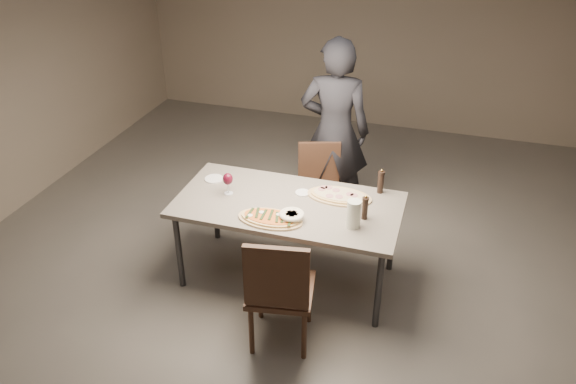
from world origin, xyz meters
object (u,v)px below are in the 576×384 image
(bread_basket, at_px, (292,216))
(diner, at_px, (335,132))
(zucchini_pizza, at_px, (270,218))
(ham_pizza, at_px, (339,196))
(chair_near, at_px, (279,288))
(pepper_mill_left, at_px, (365,208))
(chair_far, at_px, (319,184))
(carafe, at_px, (354,214))
(dining_table, at_px, (288,209))

(bread_basket, bearing_deg, diner, 89.39)
(zucchini_pizza, xyz_separation_m, ham_pizza, (0.43, 0.48, -0.00))
(chair_near, bearing_deg, pepper_mill_left, 48.95)
(ham_pizza, bearing_deg, chair_far, 100.20)
(chair_far, bearing_deg, bread_basket, 74.36)
(pepper_mill_left, bearing_deg, diner, 113.63)
(pepper_mill_left, bearing_deg, chair_near, -121.21)
(zucchini_pizza, height_order, bread_basket, bread_basket)
(ham_pizza, height_order, chair_far, chair_far)
(bread_basket, xyz_separation_m, carafe, (0.46, 0.06, 0.07))
(zucchini_pizza, height_order, pepper_mill_left, pepper_mill_left)
(pepper_mill_left, relative_size, diner, 0.11)
(carafe, bearing_deg, bread_basket, -172.70)
(pepper_mill_left, distance_m, chair_near, 0.91)
(ham_pizza, xyz_separation_m, pepper_mill_left, (0.25, -0.25, 0.08))
(ham_pizza, distance_m, carafe, 0.44)
(carafe, height_order, chair_near, chair_near)
(chair_near, relative_size, diner, 0.54)
(zucchini_pizza, relative_size, diner, 0.28)
(chair_near, height_order, diner, diner)
(zucchini_pizza, xyz_separation_m, chair_far, (0.11, 1.09, -0.28))
(ham_pizza, height_order, diner, diner)
(ham_pizza, height_order, bread_basket, bread_basket)
(carafe, bearing_deg, diner, 109.08)
(zucchini_pizza, xyz_separation_m, carafe, (0.62, 0.10, 0.09))
(zucchini_pizza, bearing_deg, chair_near, -45.14)
(zucchini_pizza, distance_m, pepper_mill_left, 0.72)
(pepper_mill_left, bearing_deg, dining_table, 175.76)
(dining_table, relative_size, ham_pizza, 3.39)
(chair_near, bearing_deg, ham_pizza, 69.00)
(chair_near, xyz_separation_m, diner, (-0.06, 1.89, 0.36))
(dining_table, bearing_deg, diner, 84.00)
(ham_pizza, relative_size, pepper_mill_left, 2.61)
(dining_table, relative_size, carafe, 8.15)
(ham_pizza, bearing_deg, chair_near, -118.29)
(zucchini_pizza, relative_size, bread_basket, 2.63)
(ham_pizza, xyz_separation_m, chair_near, (-0.19, -0.99, -0.22))
(zucchini_pizza, distance_m, bread_basket, 0.16)
(bread_basket, bearing_deg, dining_table, 113.34)
(dining_table, xyz_separation_m, zucchini_pizza, (-0.05, -0.28, 0.07))
(zucchini_pizza, height_order, carafe, carafe)
(zucchini_pizza, distance_m, diner, 1.41)
(zucchini_pizza, xyz_separation_m, chair_near, (0.23, -0.50, -0.22))
(chair_far, height_order, diner, diner)
(ham_pizza, relative_size, diner, 0.29)
(pepper_mill_left, bearing_deg, zucchini_pizza, -161.00)
(chair_far, distance_m, diner, 0.52)
(dining_table, distance_m, ham_pizza, 0.43)
(dining_table, xyz_separation_m, bread_basket, (0.10, -0.24, 0.10))
(dining_table, relative_size, chair_far, 2.07)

